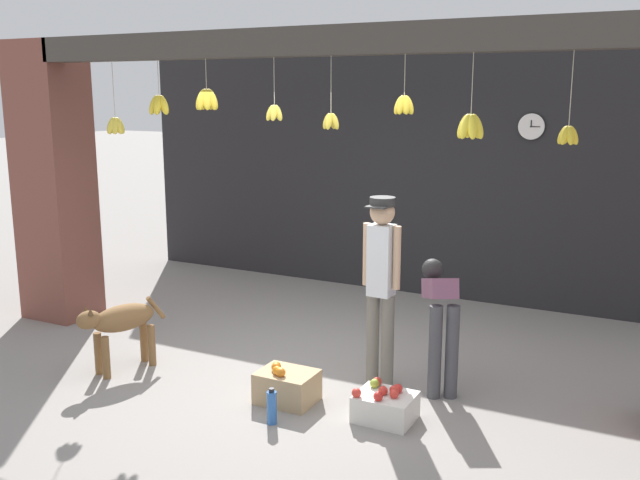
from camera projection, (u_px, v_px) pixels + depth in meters
name	position (u px, v px, depth m)	size (l,w,h in m)	color
ground_plane	(298.00, 373.00, 6.45)	(60.00, 60.00, 0.00)	gray
shop_back_wall	(415.00, 173.00, 8.77)	(7.72, 0.12, 3.03)	#232326
shop_pillar_left	(54.00, 183.00, 7.83)	(0.70, 0.60, 3.03)	brown
storefront_awning	(300.00, 49.00, 5.98)	(5.82, 0.29, 0.95)	#3D3833
dog	(120.00, 323.00, 6.42)	(0.44, 0.85, 0.67)	brown
shopkeeper	(381.00, 277.00, 6.00)	(0.34, 0.27, 1.65)	#6B665B
worker_stooping	(440.00, 311.00, 6.02)	(0.51, 0.75, 1.04)	#424247
fruit_crate_oranges	(287.00, 386.00, 5.84)	(0.46, 0.37, 0.33)	tan
fruit_crate_apples	(385.00, 406.00, 5.52)	(0.44, 0.37, 0.28)	silver
water_bottle	(272.00, 407.00, 5.45)	(0.08, 0.08, 0.29)	#2D60AD
wall_clock	(531.00, 127.00, 7.97)	(0.31, 0.03, 0.31)	black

